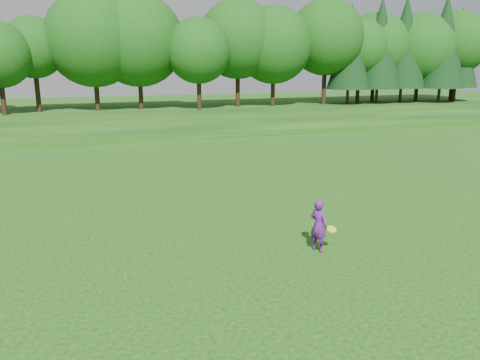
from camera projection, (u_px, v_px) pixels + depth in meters
name	position (u px, v px, depth m)	size (l,w,h in m)	color
ground	(264.00, 240.00, 14.65)	(140.00, 140.00, 0.00)	#0D3F0C
berm	(130.00, 117.00, 45.61)	(130.00, 30.00, 0.60)	#0D3F0C
walking_path	(154.00, 142.00, 32.90)	(130.00, 1.60, 0.04)	gray
treeline	(120.00, 36.00, 47.37)	(104.00, 7.00, 15.00)	#104611
woman	(319.00, 226.00, 13.66)	(0.71, 0.74, 1.56)	#5B1A79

